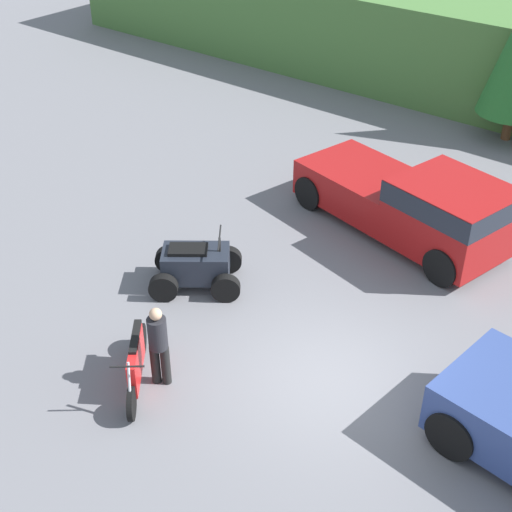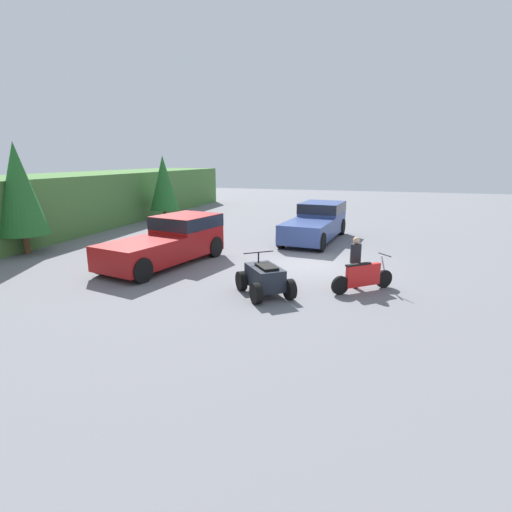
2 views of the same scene
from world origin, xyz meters
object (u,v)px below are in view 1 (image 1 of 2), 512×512
(quad_atv, at_px, (196,266))
(rider_person, at_px, (158,343))
(pickup_truck_red, at_px, (417,203))
(dirt_bike, at_px, (136,363))

(quad_atv, bearing_deg, rider_person, -97.62)
(quad_atv, bearing_deg, pickup_truck_red, 21.46)
(dirt_bike, height_order, quad_atv, quad_atv)
(pickup_truck_red, height_order, dirt_bike, pickup_truck_red)
(pickup_truck_red, bearing_deg, dirt_bike, -88.59)
(dirt_bike, bearing_deg, rider_person, 90.38)
(rider_person, bearing_deg, dirt_bike, -80.35)
(pickup_truck_red, height_order, quad_atv, pickup_truck_red)
(pickup_truck_red, distance_m, rider_person, 7.66)
(dirt_bike, bearing_deg, pickup_truck_red, 128.30)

